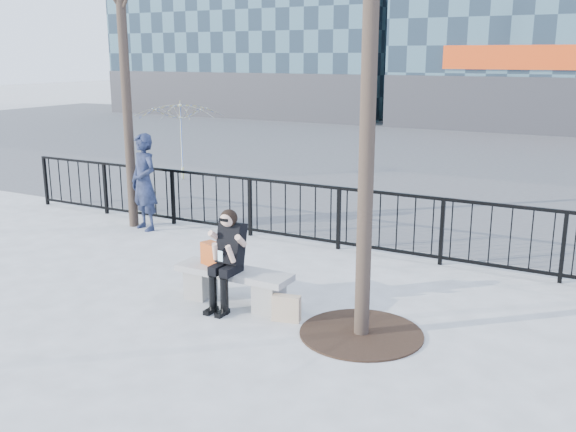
% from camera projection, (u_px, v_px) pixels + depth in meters
% --- Properties ---
extents(ground, '(120.00, 120.00, 0.00)m').
position_uv_depth(ground, '(234.00, 303.00, 8.73)').
color(ground, gray).
rests_on(ground, ground).
extents(street_surface, '(60.00, 23.00, 0.01)m').
position_uv_depth(street_surface, '(479.00, 156.00, 21.51)').
color(street_surface, '#474747').
rests_on(street_surface, ground).
extents(railing, '(14.00, 0.06, 1.10)m').
position_uv_depth(railing, '(328.00, 217.00, 11.15)').
color(railing, black).
rests_on(railing, ground).
extents(tree_grate, '(1.50, 1.50, 0.02)m').
position_uv_depth(tree_grate, '(361.00, 333.00, 7.76)').
color(tree_grate, black).
rests_on(tree_grate, ground).
extents(bench_main, '(1.65, 0.46, 0.49)m').
position_uv_depth(bench_main, '(234.00, 283.00, 8.65)').
color(bench_main, slate).
rests_on(bench_main, ground).
extents(seated_woman, '(0.50, 0.64, 1.34)m').
position_uv_depth(seated_woman, '(226.00, 260.00, 8.43)').
color(seated_woman, black).
rests_on(seated_woman, ground).
extents(handbag, '(0.41, 0.29, 0.31)m').
position_uv_depth(handbag, '(214.00, 254.00, 8.74)').
color(handbag, '#B34616').
rests_on(handbag, bench_main).
extents(shopping_bag, '(0.38, 0.21, 0.34)m').
position_uv_depth(shopping_bag, '(286.00, 308.00, 8.12)').
color(shopping_bag, beige).
rests_on(shopping_bag, ground).
extents(standing_man, '(0.78, 0.63, 1.86)m').
position_uv_depth(standing_man, '(144.00, 182.00, 12.23)').
color(standing_man, black).
rests_on(standing_man, ground).
extents(vendor_umbrella, '(2.87, 2.90, 2.13)m').
position_uv_depth(vendor_umbrella, '(180.00, 141.00, 17.13)').
color(vendor_umbrella, yellow).
rests_on(vendor_umbrella, ground).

